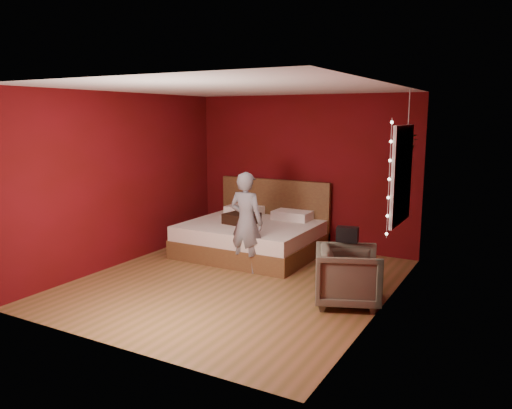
{
  "coord_description": "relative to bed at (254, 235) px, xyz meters",
  "views": [
    {
      "loc": [
        3.42,
        -5.6,
        2.25
      ],
      "look_at": [
        0.1,
        0.4,
        1.03
      ],
      "focal_mm": 35.0,
      "sensor_mm": 36.0,
      "label": 1
    }
  ],
  "objects": [
    {
      "name": "armchair",
      "position": [
        2.11,
        -1.44,
        0.05
      ],
      "size": [
        1.0,
        0.98,
        0.7
      ],
      "primitive_type": "imported",
      "rotation": [
        0.0,
        0.0,
        1.96
      ],
      "color": "#595846",
      "rests_on": "ground"
    },
    {
      "name": "floor",
      "position": [
        0.51,
        -1.41,
        -0.3
      ],
      "size": [
        4.5,
        4.5,
        0.0
      ],
      "primitive_type": "plane",
      "color": "#8E6039",
      "rests_on": "ground"
    },
    {
      "name": "person",
      "position": [
        0.39,
        -0.91,
        0.43
      ],
      "size": [
        0.55,
        0.37,
        1.47
      ],
      "primitive_type": "imported",
      "rotation": [
        0.0,
        0.0,
        3.11
      ],
      "color": "slate",
      "rests_on": "ground"
    },
    {
      "name": "room_walls",
      "position": [
        0.51,
        -1.41,
        1.38
      ],
      "size": [
        4.04,
        4.54,
        2.62
      ],
      "color": "#59090F",
      "rests_on": "ground"
    },
    {
      "name": "hanging_plant",
      "position": [
        2.39,
        0.12,
        1.58
      ],
      "size": [
        0.45,
        0.42,
        0.92
      ],
      "color": "silver",
      "rests_on": "room_walls"
    },
    {
      "name": "handbag",
      "position": [
        2.0,
        -1.18,
        0.5
      ],
      "size": [
        0.28,
        0.17,
        0.19
      ],
      "primitive_type": "cube",
      "rotation": [
        0.0,
        0.0,
        0.15
      ],
      "color": "black",
      "rests_on": "armchair"
    },
    {
      "name": "throw_pillow",
      "position": [
        -0.13,
        -0.17,
        0.31
      ],
      "size": [
        0.52,
        0.52,
        0.17
      ],
      "primitive_type": "cube",
      "rotation": [
        0.0,
        0.0,
        -0.13
      ],
      "color": "black",
      "rests_on": "bed"
    },
    {
      "name": "bed",
      "position": [
        0.0,
        0.0,
        0.0
      ],
      "size": [
        2.09,
        1.77,
        1.15
      ],
      "color": "brown",
      "rests_on": "ground"
    },
    {
      "name": "window",
      "position": [
        2.47,
        -0.51,
        1.2
      ],
      "size": [
        0.05,
        0.97,
        1.27
      ],
      "color": "white",
      "rests_on": "room_walls"
    },
    {
      "name": "fairy_lights",
      "position": [
        2.45,
        -1.04,
        1.2
      ],
      "size": [
        0.04,
        0.04,
        1.45
      ],
      "color": "silver",
      "rests_on": "room_walls"
    }
  ]
}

